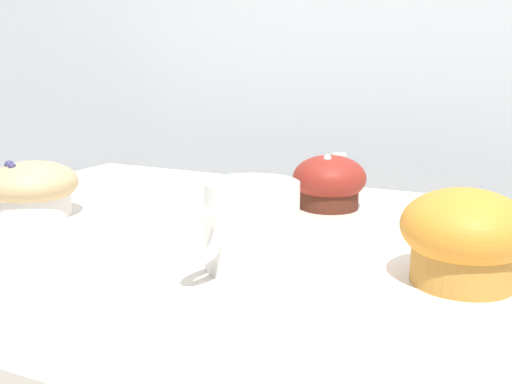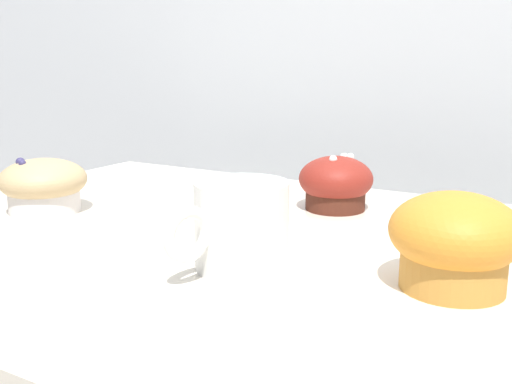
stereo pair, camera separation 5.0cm
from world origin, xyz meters
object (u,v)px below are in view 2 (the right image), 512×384
Objects in this scene: muffin_front_center at (455,241)px; muffin_back_left at (336,183)px; coffee_cup at (240,224)px; muffin_back_right at (43,185)px.

muffin_front_center reaches higher than muffin_back_left.
muffin_front_center is at bearing 14.60° from coffee_cup.
muffin_front_center reaches higher than coffee_cup.
muffin_front_center is 0.29m from muffin_back_left.
muffin_back_right is 0.34m from coffee_cup.
muffin_back_left is 0.73× the size of coffee_cup.
muffin_back_left is 0.26m from coffee_cup.
muffin_back_left is 0.38m from muffin_back_right.
muffin_back_right is (-0.52, 0.01, -0.01)m from muffin_front_center.
muffin_back_left is 0.88× the size of muffin_back_right.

